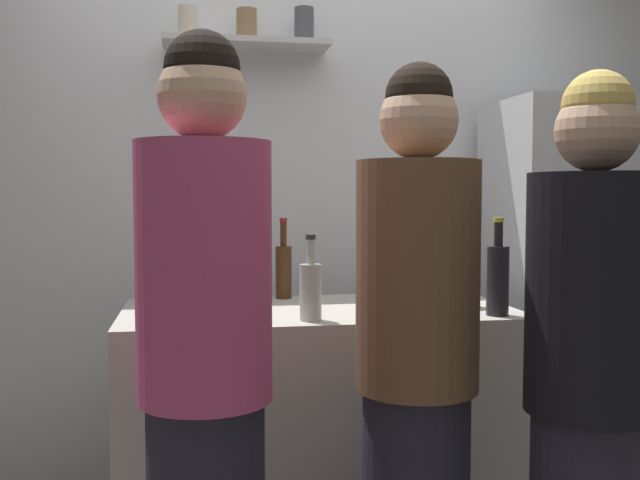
% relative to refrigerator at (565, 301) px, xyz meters
% --- Properties ---
extents(back_wall_assembly, '(4.80, 0.32, 2.60)m').
position_rel_refrigerator_xyz_m(back_wall_assembly, '(-1.16, 0.40, 0.43)').
color(back_wall_assembly, white).
rests_on(back_wall_assembly, ground).
extents(refrigerator, '(0.61, 0.60, 1.74)m').
position_rel_refrigerator_xyz_m(refrigerator, '(0.00, 0.00, 0.00)').
color(refrigerator, silver).
rests_on(refrigerator, ground).
extents(counter, '(1.41, 0.70, 0.92)m').
position_rel_refrigerator_xyz_m(counter, '(-1.16, -0.35, -0.41)').
color(counter, '#B7B2A8').
rests_on(counter, ground).
extents(baking_pan, '(0.34, 0.24, 0.05)m').
position_rel_refrigerator_xyz_m(baking_pan, '(-1.54, -0.43, 0.08)').
color(baking_pan, gray).
rests_on(baking_pan, counter).
extents(utensil_holder, '(0.12, 0.12, 0.22)m').
position_rel_refrigerator_xyz_m(utensil_holder, '(-0.64, -0.41, 0.12)').
color(utensil_holder, '#B2B2B7').
rests_on(utensil_holder, counter).
extents(wine_bottle_pale_glass, '(0.07, 0.07, 0.28)m').
position_rel_refrigerator_xyz_m(wine_bottle_pale_glass, '(-1.23, -0.60, 0.16)').
color(wine_bottle_pale_glass, '#B2BFB2').
rests_on(wine_bottle_pale_glass, counter).
extents(wine_bottle_dark_glass, '(0.08, 0.08, 0.34)m').
position_rel_refrigerator_xyz_m(wine_bottle_dark_glass, '(-0.58, -0.61, 0.18)').
color(wine_bottle_dark_glass, black).
rests_on(wine_bottle_dark_glass, counter).
extents(wine_bottle_amber_glass, '(0.06, 0.06, 0.32)m').
position_rel_refrigerator_xyz_m(wine_bottle_amber_glass, '(-1.26, -0.08, 0.17)').
color(wine_bottle_amber_glass, '#472814').
rests_on(wine_bottle_amber_glass, counter).
extents(wine_bottle_green_glass, '(0.07, 0.07, 0.28)m').
position_rel_refrigerator_xyz_m(wine_bottle_green_glass, '(-0.76, -0.51, 0.16)').
color(wine_bottle_green_glass, '#19471E').
rests_on(wine_bottle_green_glass, counter).
extents(water_bottle_plastic, '(0.09, 0.09, 0.23)m').
position_rel_refrigerator_xyz_m(water_bottle_plastic, '(-1.68, -0.06, 0.15)').
color(water_bottle_plastic, silver).
rests_on(water_bottle_plastic, counter).
extents(person_pink_top, '(0.34, 0.34, 1.74)m').
position_rel_refrigerator_xyz_m(person_pink_top, '(-1.58, -1.12, -0.00)').
color(person_pink_top, '#262633').
rests_on(person_pink_top, ground).
extents(person_blonde, '(0.34, 0.34, 1.65)m').
position_rel_refrigerator_xyz_m(person_blonde, '(-0.60, -1.25, -0.06)').
color(person_blonde, '#262633').
rests_on(person_blonde, ground).
extents(person_brown_jacket, '(0.34, 0.34, 1.70)m').
position_rel_refrigerator_xyz_m(person_brown_jacket, '(-1.00, -1.03, -0.03)').
color(person_brown_jacket, '#262633').
rests_on(person_brown_jacket, ground).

